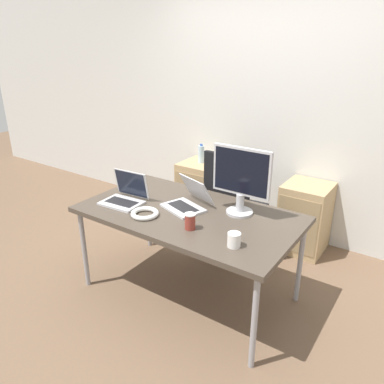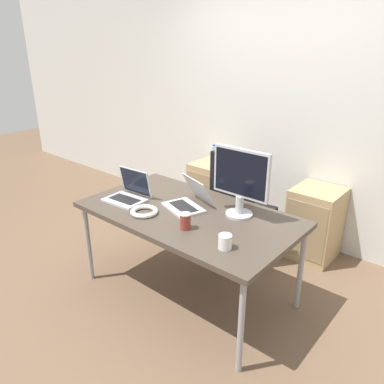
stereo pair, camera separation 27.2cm
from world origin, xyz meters
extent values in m
plane|color=brown|center=(0.00, 0.00, 0.00)|extent=(14.00, 14.00, 0.00)
cube|color=silver|center=(0.00, 1.49, 1.30)|extent=(10.00, 0.05, 2.60)
cube|color=#473D33|center=(0.00, 0.00, 0.72)|extent=(1.68, 0.94, 0.04)
cylinder|color=#99999E|center=(-0.78, -0.41, 0.35)|extent=(0.04, 0.04, 0.70)
cylinder|color=#99999E|center=(0.78, -0.41, 0.35)|extent=(0.04, 0.04, 0.70)
cylinder|color=#99999E|center=(-0.78, 0.41, 0.35)|extent=(0.04, 0.04, 0.70)
cylinder|color=#99999E|center=(0.78, 0.41, 0.35)|extent=(0.04, 0.04, 0.70)
cylinder|color=#232326|center=(-0.02, 0.85, 0.02)|extent=(0.56, 0.56, 0.04)
cylinder|color=gray|center=(-0.02, 0.85, 0.23)|extent=(0.05, 0.05, 0.40)
cube|color=black|center=(-0.02, 0.85, 0.43)|extent=(0.51, 0.51, 0.07)
cube|color=black|center=(0.00, 0.59, 0.77)|extent=(0.44, 0.07, 0.60)
cube|color=tan|center=(-0.69, 1.23, 0.35)|extent=(0.43, 0.45, 0.70)
cube|color=#977D56|center=(-0.69, 1.01, 0.35)|extent=(0.39, 0.01, 0.56)
cube|color=tan|center=(0.54, 1.23, 0.35)|extent=(0.43, 0.45, 0.70)
cube|color=#977D56|center=(0.54, 1.01, 0.35)|extent=(0.39, 0.01, 0.56)
cylinder|color=silver|center=(-0.69, 1.23, 0.79)|extent=(0.07, 0.07, 0.20)
cylinder|color=#3359B2|center=(-0.69, 1.23, 0.90)|extent=(0.03, 0.03, 0.02)
cube|color=silver|center=(-0.53, -0.18, 0.75)|extent=(0.34, 0.25, 0.02)
cube|color=black|center=(-0.53, -0.18, 0.76)|extent=(0.27, 0.14, 0.00)
cube|color=silver|center=(-0.54, -0.05, 0.88)|extent=(0.32, 0.07, 0.23)
cube|color=black|center=(-0.54, -0.06, 0.88)|extent=(0.30, 0.06, 0.21)
cube|color=silver|center=(-0.07, 0.02, 0.75)|extent=(0.38, 0.32, 0.02)
cube|color=black|center=(-0.07, 0.02, 0.76)|extent=(0.29, 0.21, 0.00)
cube|color=silver|center=(-0.05, 0.18, 0.87)|extent=(0.34, 0.22, 0.21)
cube|color=black|center=(-0.04, 0.17, 0.87)|extent=(0.31, 0.20, 0.19)
cylinder|color=#B7B7BC|center=(0.34, 0.20, 0.75)|extent=(0.20, 0.20, 0.02)
cylinder|color=#B7B7BC|center=(0.34, 0.20, 0.83)|extent=(0.06, 0.06, 0.14)
cube|color=#B7B7BC|center=(0.34, 0.20, 1.08)|extent=(0.46, 0.03, 0.36)
cube|color=black|center=(0.34, 0.19, 1.08)|extent=(0.43, 0.00, 0.33)
cylinder|color=white|center=(0.54, -0.26, 0.79)|extent=(0.09, 0.09, 0.10)
cylinder|color=maroon|center=(0.17, -0.22, 0.80)|extent=(0.07, 0.07, 0.11)
cylinder|color=white|center=(0.17, -0.22, 0.86)|extent=(0.08, 0.08, 0.01)
torus|color=white|center=(-0.23, -0.24, 0.76)|extent=(0.21, 0.21, 0.04)
camera|label=1|loc=(1.51, -2.14, 1.97)|focal=35.00mm
camera|label=2|loc=(1.72, -1.98, 1.97)|focal=35.00mm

